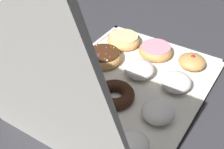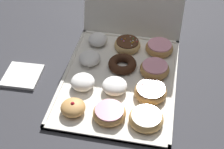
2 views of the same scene
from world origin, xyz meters
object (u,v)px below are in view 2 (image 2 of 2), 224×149
(powdered_filled_donut_3, at_px, (83,82))
(sprinkle_donut_5, at_px, (151,92))
(powdered_filled_donut_4, at_px, (115,86))
(chocolate_cake_ring_donut_7, at_px, (122,64))
(donut_box, at_px, (119,80))
(glazed_ring_donut_2, at_px, (146,118))
(powdered_filled_donut_9, at_px, (98,39))
(powdered_filled_donut_6, at_px, (90,58))
(sprinkle_donut_10, at_px, (128,45))
(pink_frosted_donut_8, at_px, (155,69))
(pink_frosted_donut_1, at_px, (110,113))
(napkin_stack, at_px, (23,76))
(pink_frosted_donut_11, at_px, (159,47))
(jelly_filled_donut_0, at_px, (73,107))

(powdered_filled_donut_3, bearing_deg, sprinkle_donut_5, 0.74)
(powdered_filled_donut_4, distance_m, chocolate_cake_ring_donut_7, 0.13)
(chocolate_cake_ring_donut_7, bearing_deg, powdered_filled_donut_3, -132.78)
(donut_box, distance_m, glazed_ring_donut_2, 0.23)
(sprinkle_donut_5, distance_m, powdered_filled_donut_9, 0.36)
(glazed_ring_donut_2, distance_m, powdered_filled_donut_6, 0.36)
(donut_box, relative_size, glazed_ring_donut_2, 4.79)
(powdered_filled_donut_3, distance_m, sprinkle_donut_10, 0.29)
(powdered_filled_donut_3, distance_m, sprinkle_donut_5, 0.25)
(glazed_ring_donut_2, relative_size, pink_frosted_donut_8, 1.02)
(pink_frosted_donut_1, relative_size, powdered_filled_donut_9, 1.38)
(chocolate_cake_ring_donut_7, height_order, napkin_stack, chocolate_cake_ring_donut_7)
(powdered_filled_donut_6, distance_m, sprinkle_donut_10, 0.18)
(powdered_filled_donut_6, bearing_deg, pink_frosted_donut_11, 25.82)
(pink_frosted_donut_1, distance_m, pink_frosted_donut_8, 0.28)
(glazed_ring_donut_2, distance_m, chocolate_cake_ring_donut_7, 0.28)
(powdered_filled_donut_6, height_order, napkin_stack, powdered_filled_donut_6)
(pink_frosted_donut_8, xyz_separation_m, pink_frosted_donut_11, (0.01, 0.14, -0.00))
(jelly_filled_donut_0, xyz_separation_m, glazed_ring_donut_2, (0.25, 0.00, -0.00))
(jelly_filled_donut_0, height_order, powdered_filled_donut_9, powdered_filled_donut_9)
(chocolate_cake_ring_donut_7, xyz_separation_m, napkin_stack, (-0.37, -0.12, -0.02))
(jelly_filled_donut_0, relative_size, pink_frosted_donut_11, 0.74)
(powdered_filled_donut_3, relative_size, napkin_stack, 0.65)
(powdered_filled_donut_9, bearing_deg, sprinkle_donut_10, -2.28)
(jelly_filled_donut_0, distance_m, napkin_stack, 0.28)
(jelly_filled_donut_0, xyz_separation_m, chocolate_cake_ring_donut_7, (0.13, 0.26, -0.00))
(jelly_filled_donut_0, distance_m, chocolate_cake_ring_donut_7, 0.29)
(chocolate_cake_ring_donut_7, height_order, powdered_filled_donut_9, powdered_filled_donut_9)
(pink_frosted_donut_1, bearing_deg, pink_frosted_donut_11, 71.29)
(pink_frosted_donut_1, height_order, sprinkle_donut_5, sprinkle_donut_5)
(powdered_filled_donut_4, xyz_separation_m, sprinkle_donut_5, (0.13, 0.00, -0.00))
(chocolate_cake_ring_donut_7, bearing_deg, powdered_filled_donut_9, 134.76)
(jelly_filled_donut_0, bearing_deg, powdered_filled_donut_6, 91.45)
(glazed_ring_donut_2, bearing_deg, powdered_filled_donut_4, 136.07)
(sprinkle_donut_10, bearing_deg, glazed_ring_donut_2, -72.12)
(sprinkle_donut_5, bearing_deg, powdered_filled_donut_9, 134.15)
(glazed_ring_donut_2, height_order, powdered_filled_donut_6, powdered_filled_donut_6)
(glazed_ring_donut_2, bearing_deg, pink_frosted_donut_11, 88.54)
(pink_frosted_donut_8, relative_size, napkin_stack, 0.84)
(sprinkle_donut_5, bearing_deg, napkin_stack, 178.52)
(pink_frosted_donut_8, height_order, sprinkle_donut_10, sprinkle_donut_10)
(powdered_filled_donut_6, bearing_deg, donut_box, -27.73)
(powdered_filled_donut_3, height_order, powdered_filled_donut_9, same)
(pink_frosted_donut_11, bearing_deg, pink_frosted_donut_1, -108.71)
(napkin_stack, bearing_deg, sprinkle_donut_5, -1.48)
(powdered_filled_donut_4, xyz_separation_m, pink_frosted_donut_11, (0.14, 0.26, -0.00))
(pink_frosted_donut_1, distance_m, powdered_filled_donut_4, 0.12)
(sprinkle_donut_5, height_order, powdered_filled_donut_9, powdered_filled_donut_9)
(powdered_filled_donut_4, height_order, powdered_filled_donut_9, powdered_filled_donut_9)
(pink_frosted_donut_8, xyz_separation_m, sprinkle_donut_10, (-0.13, 0.13, -0.00))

